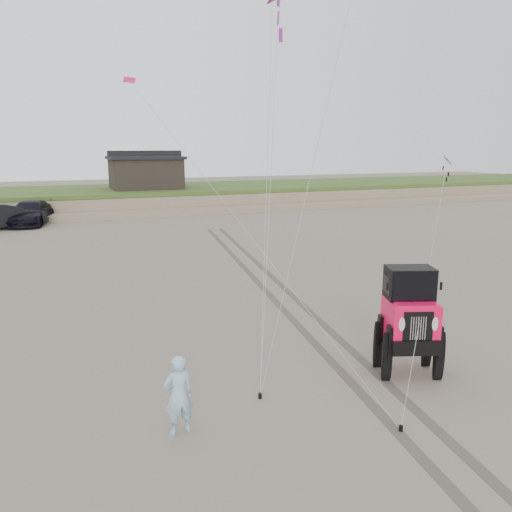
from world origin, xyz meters
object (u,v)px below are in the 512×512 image
object	(u,v)px
truck_c	(30,213)
jeep	(409,333)
man	(179,395)
cabin	(145,171)
truck_b	(6,216)

from	to	relation	value
truck_c	jeep	xyz separation A→B (m)	(9.43, -29.48, 0.22)
truck_c	man	world-z (taller)	truck_c
cabin	man	world-z (taller)	cabin
jeep	truck_b	bearing A→B (deg)	130.93
truck_c	jeep	world-z (taller)	jeep
truck_c	jeep	size ratio (longest dim) A/B	1.01
man	truck_b	bearing A→B (deg)	-86.14
truck_b	man	distance (m)	29.08
truck_c	man	size ratio (longest dim) A/B	3.58
truck_b	jeep	bearing A→B (deg)	177.07
truck_c	man	xyz separation A→B (m)	(3.72, -29.98, -0.03)
cabin	truck_c	bearing A→B (deg)	-142.36
man	jeep	bearing A→B (deg)	178.57
truck_b	jeep	world-z (taller)	jeep
truck_b	man	world-z (taller)	truck_b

